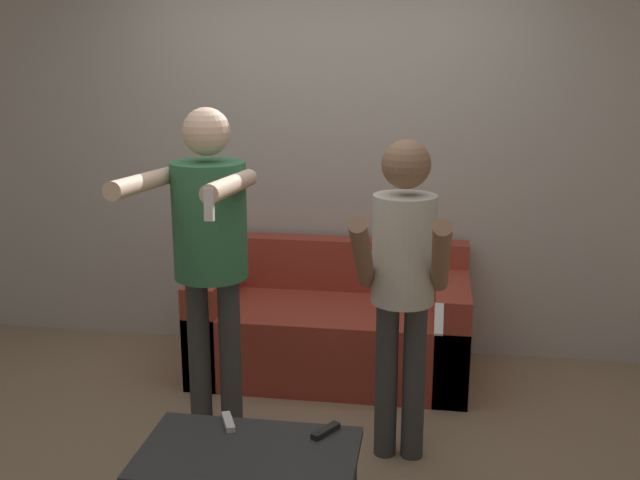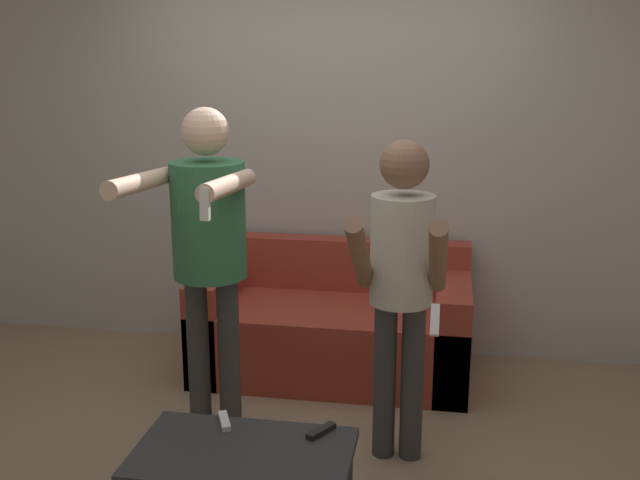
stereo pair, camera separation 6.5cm
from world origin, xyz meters
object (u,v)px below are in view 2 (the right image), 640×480
at_px(person_standing_left, 208,236).
at_px(person_standing_right, 401,271).
at_px(couch, 333,328).
at_px(coffee_table, 243,461).
at_px(remote_near, 321,431).
at_px(remote_far, 224,421).

bearing_deg(person_standing_left, person_standing_right, -0.02).
relative_size(couch, person_standing_left, 0.97).
height_order(couch, person_standing_left, person_standing_left).
distance_m(person_standing_right, coffee_table, 1.12).
xyz_separation_m(person_standing_right, remote_near, (-0.27, -0.60, -0.52)).
bearing_deg(remote_near, person_standing_left, 137.36).
bearing_deg(person_standing_right, remote_near, -114.34).
relative_size(couch, remote_far, 10.89).
bearing_deg(remote_far, person_standing_left, 112.19).
xyz_separation_m(couch, person_standing_left, (-0.46, -0.97, 0.81)).
xyz_separation_m(person_standing_left, remote_far, (0.24, -0.59, -0.64)).
relative_size(person_standing_left, remote_near, 11.64).
height_order(person_standing_right, coffee_table, person_standing_right).
bearing_deg(person_standing_left, couch, 64.34).
relative_size(coffee_table, remote_far, 5.67).
relative_size(couch, remote_near, 11.28).
distance_m(couch, coffee_table, 1.76).
relative_size(person_standing_left, coffee_table, 1.98).
height_order(coffee_table, remote_near, remote_near).
bearing_deg(person_standing_right, person_standing_left, 179.98).
relative_size(person_standing_right, remote_near, 10.74).
bearing_deg(remote_far, person_standing_right, 40.66).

